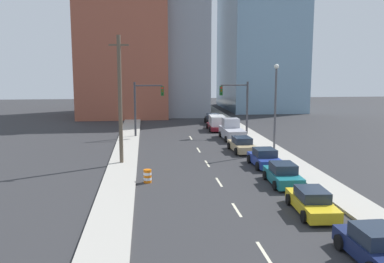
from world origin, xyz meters
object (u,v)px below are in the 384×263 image
utility_pole_left_mid (120,100)px  traffic_signal_right (240,102)px  sedan_black (213,119)px  box_truck_maroon (217,123)px  sedan_navy (376,247)px  sedan_teal (283,175)px  street_lamp (275,102)px  sedan_blue (265,158)px  pickup_truck_silver (232,131)px  traffic_barrel (148,176)px  sedan_yellow (312,202)px  traffic_signal_left (143,102)px  sedan_tan (242,145)px

utility_pole_left_mid → traffic_signal_right: bearing=46.3°
sedan_black → utility_pole_left_mid: bearing=-113.8°
traffic_signal_right → box_truck_maroon: 5.82m
sedan_navy → box_truck_maroon: bearing=90.2°
sedan_teal → sedan_black: sedan_teal is taller
sedan_navy → box_truck_maroon: box_truck_maroon is taller
traffic_signal_right → sedan_navy: bearing=-92.6°
street_lamp → box_truck_maroon: bearing=101.3°
sedan_blue → sedan_black: size_ratio=0.90×
pickup_truck_silver → sedan_black: size_ratio=1.16×
sedan_navy → traffic_signal_right: bearing=87.0°
utility_pole_left_mid → sedan_teal: bearing=-32.8°
street_lamp → sedan_navy: bearing=-96.4°
utility_pole_left_mid → sedan_teal: (11.52, -7.42, -4.77)m
street_lamp → sedan_navy: street_lamp is taller
sedan_navy → utility_pole_left_mid: bearing=120.3°
street_lamp → pickup_truck_silver: street_lamp is taller
sedan_black → traffic_barrel: bearing=-105.6°
traffic_barrel → sedan_black: size_ratio=0.20×
street_lamp → sedan_yellow: (-2.89, -16.54, -4.21)m
pickup_truck_silver → box_truck_maroon: pickup_truck_silver is taller
traffic_signal_right → sedan_blue: bearing=-94.9°
utility_pole_left_mid → box_truck_maroon: bearing=58.4°
traffic_signal_left → utility_pole_left_mid: size_ratio=0.60×
street_lamp → pickup_truck_silver: bearing=106.9°
traffic_signal_left → traffic_signal_right: size_ratio=1.00×
utility_pole_left_mid → sedan_navy: size_ratio=2.43×
traffic_signal_right → sedan_yellow: 27.26m
sedan_yellow → sedan_blue: sedan_blue is taller
sedan_navy → sedan_teal: sedan_navy is taller
traffic_signal_left → sedan_teal: traffic_signal_left is taller
utility_pole_left_mid → sedan_navy: utility_pole_left_mid is taller
sedan_teal → sedan_tan: sedan_teal is taller
sedan_tan → pickup_truck_silver: bearing=84.1°
sedan_yellow → box_truck_maroon: box_truck_maroon is taller
sedan_blue → sedan_navy: bearing=-91.7°
traffic_signal_right → sedan_yellow: bearing=-93.9°
sedan_teal → traffic_signal_right: bearing=87.6°
traffic_signal_left → sedan_black: 14.81m
sedan_teal → street_lamp: bearing=78.0°
sedan_navy → sedan_black: 43.75m
traffic_signal_right → traffic_barrel: traffic_signal_right is taller
pickup_truck_silver → traffic_barrel: bearing=-120.1°
sedan_tan → box_truck_maroon: (-0.07, 14.01, 0.24)m
street_lamp → sedan_tan: street_lamp is taller
sedan_navy → sedan_teal: size_ratio=0.99×
traffic_signal_right → traffic_signal_left: bearing=180.0°
sedan_teal → sedan_tan: bearing=93.2°
sedan_blue → pickup_truck_silver: 13.26m
street_lamp → sedan_blue: street_lamp is taller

